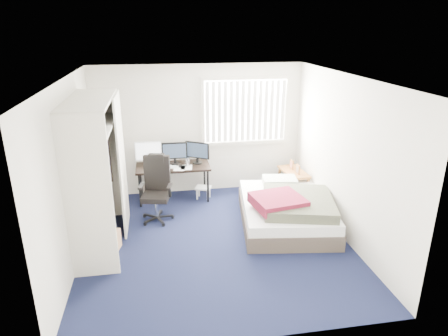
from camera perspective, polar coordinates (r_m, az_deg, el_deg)
ground at (r=6.30m, az=-1.20°, el=-10.42°), size 4.20×4.20×0.00m
room_shell at (r=5.69m, az=-1.31°, el=2.83°), size 4.20×4.20×4.20m
window_assembly at (r=7.78m, az=3.08°, el=8.12°), size 1.72×0.09×1.32m
closet at (r=6.01m, az=-17.66°, el=1.20°), size 0.64×1.84×2.22m
desk at (r=7.56m, az=-7.31°, el=0.69°), size 1.40×0.64×1.14m
office_chair at (r=6.91m, az=-9.57°, el=-3.83°), size 0.63×0.63×1.13m
footstool at (r=7.70m, az=-2.98°, el=-3.09°), size 0.35×0.32×0.24m
nightstand at (r=7.82m, az=9.91°, el=-0.85°), size 0.45×0.79×0.70m
bed at (r=6.76m, az=8.96°, el=-5.84°), size 1.70×2.11×0.64m
pine_box at (r=6.27m, az=-16.58°, el=-9.96°), size 0.45×0.37×0.29m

